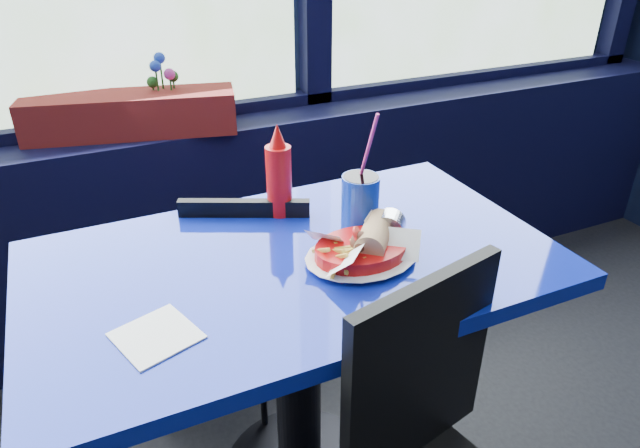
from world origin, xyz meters
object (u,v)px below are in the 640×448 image
Objects in this scene: chair_near_back at (228,292)px; ketchup_bottle at (279,175)px; planter_box at (131,114)px; food_basket at (363,248)px; near_table at (297,320)px; flower_vase at (167,107)px; soda_cup at (360,203)px.

ketchup_bottle reaches higher than chair_near_back.
ketchup_bottle is (0.27, -0.64, -0.01)m from planter_box.
food_basket is at bearing -55.74° from planter_box.
planter_box is (-0.22, 0.86, 0.30)m from near_table.
near_table is 4.10× the size of food_basket.
soda_cup is at bearing -69.85° from flower_vase.
flower_vase is at bearing 96.90° from near_table.
planter_box is 1.01m from food_basket.
flower_vase is (-0.02, 0.52, 0.42)m from chair_near_back.
flower_vase reaches higher than chair_near_back.
soda_cup reaches higher than chair_near_back.
soda_cup reaches higher than flower_vase.
chair_near_back is 0.57m from food_basket.
food_basket is 0.32m from ketchup_bottle.
planter_box is 2.29× the size of food_basket.
flower_vase reaches higher than near_table.
chair_near_back is 0.44m from ketchup_bottle.
flower_vase reaches higher than ketchup_bottle.
chair_near_back is at bearing 94.24° from food_basket.
ketchup_bottle is 0.23m from soda_cup.
flower_vase is at bearing 11.42° from planter_box.
near_table is at bearing -165.70° from soda_cup.
near_table is 4.89× the size of ketchup_bottle.
chair_near_back is 0.55m from soda_cup.
ketchup_bottle is at bearing 163.63° from chair_near_back.
near_table is at bearing 128.13° from food_basket.
chair_near_back is at bearing 133.97° from soda_cup.
food_basket is (0.14, -0.07, 0.21)m from near_table.
near_table is 1.79× the size of planter_box.
planter_box is at bearing 104.34° from near_table.
soda_cup is (0.14, -0.17, -0.03)m from ketchup_bottle.
chair_near_back is at bearing 104.03° from near_table.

